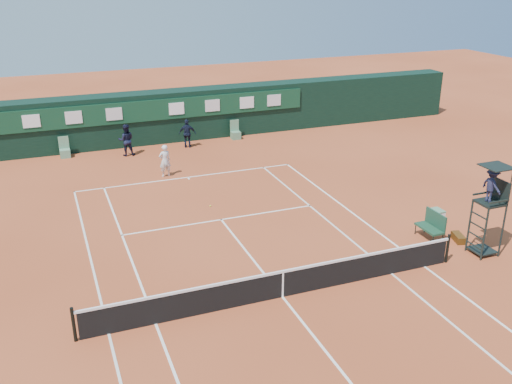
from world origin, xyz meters
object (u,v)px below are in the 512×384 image
tennis_net (283,283)px  player_bench (432,224)px  cooler (435,217)px  umpire_chair (491,192)px  player (165,161)px

tennis_net → player_bench: size_ratio=10.75×
player_bench → cooler: player_bench is taller
tennis_net → cooler: size_ratio=20.00×
tennis_net → umpire_chair: 8.30m
tennis_net → player: size_ratio=7.82×
tennis_net → cooler: 8.53m
tennis_net → player_bench: 7.31m
tennis_net → cooler: (8.05, 2.81, -0.18)m
tennis_net → umpire_chair: (8.07, 0.07, 1.95)m
umpire_chair → cooler: umpire_chair is taller
umpire_chair → player: size_ratio=2.07×
tennis_net → umpire_chair: size_ratio=3.77×
cooler → player_bench: bearing=-133.2°
player_bench → player: 13.39m
cooler → player: player is taller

